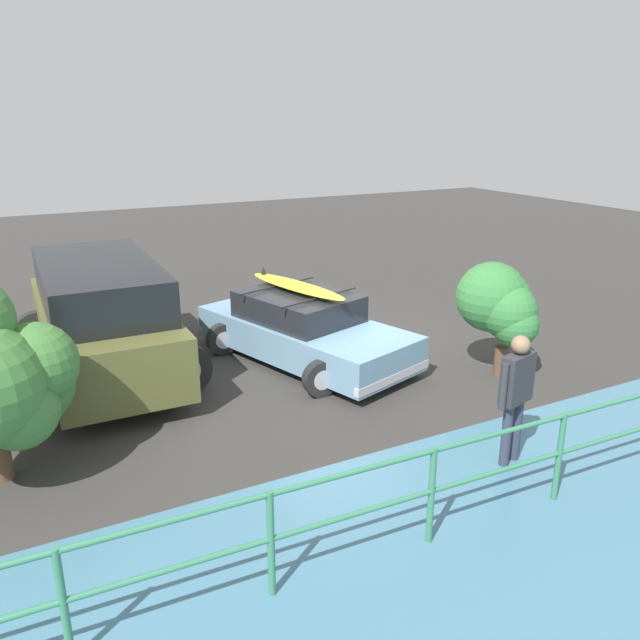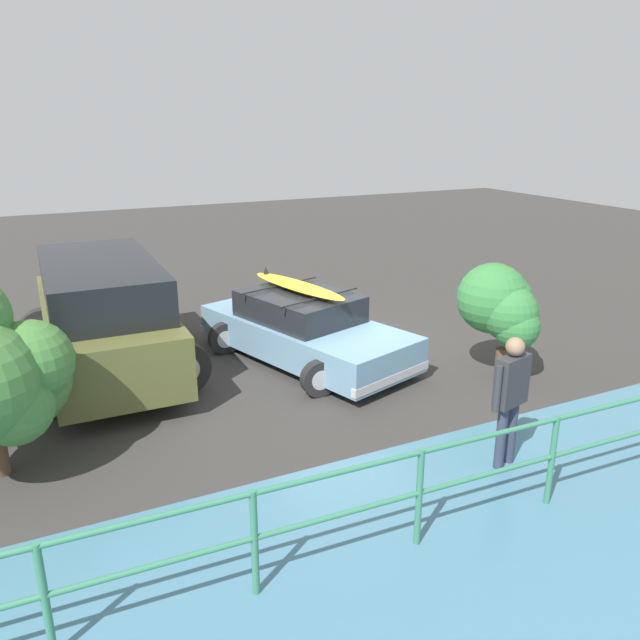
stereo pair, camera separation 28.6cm
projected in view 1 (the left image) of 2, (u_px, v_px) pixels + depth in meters
The scene contains 7 objects.
ground_plane at pixel (337, 356), 11.77m from camera, with size 44.00×44.00×0.02m, color #383533.
sedan_car at pixel (303, 329), 11.41m from camera, with size 3.09×4.60×1.53m.
suv_car at pixel (102, 317), 10.63m from camera, with size 2.87×5.10×2.00m.
person_bystander at pixel (516, 388), 7.82m from camera, with size 0.66×0.31×1.75m.
railing_fence at pixel (432, 480), 6.39m from camera, with size 10.73×0.40×1.11m.
bush_near_left at pixel (500, 303), 10.59m from camera, with size 1.33×1.50×1.97m.
bush_near_right at pixel (0, 378), 7.38m from camera, with size 1.83×2.10×2.60m.
Camera 1 is at (5.34, 9.60, 4.29)m, focal length 35.00 mm.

